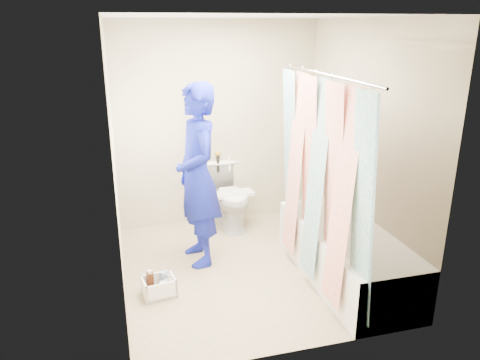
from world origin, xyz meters
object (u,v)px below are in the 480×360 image
object	(u,v)px
plumber	(197,176)
bathtub	(346,253)
toilet	(230,195)
cleaning_caddy	(160,287)

from	to	relation	value
plumber	bathtub	bearing A→B (deg)	52.87
toilet	plumber	distance (m)	1.07
plumber	cleaning_caddy	bearing A→B (deg)	-46.44
toilet	cleaning_caddy	world-z (taller)	toilet
toilet	bathtub	bearing A→B (deg)	-67.57
bathtub	cleaning_caddy	distance (m)	1.77
bathtub	plumber	world-z (taller)	plumber
bathtub	cleaning_caddy	bearing A→B (deg)	174.56
toilet	cleaning_caddy	xyz separation A→B (m)	(-0.99, -1.34, -0.30)
bathtub	plumber	size ratio (longest dim) A/B	0.96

